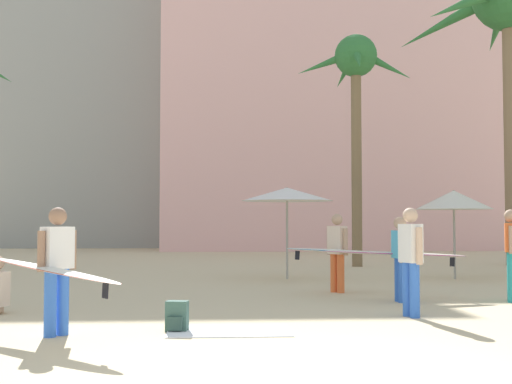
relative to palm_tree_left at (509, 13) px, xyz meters
The scene contains 14 objects.
ground 20.71m from the palm_tree_left, 120.58° to the right, with size 120.00×120.00×0.00m, color beige.
hotel_pink 16.57m from the palm_tree_left, 103.68° to the left, with size 18.70×10.59×17.15m, color beige.
hotel_tower_gray 27.58m from the palm_tree_left, 131.38° to the left, with size 14.59×9.75×22.58m, color gray.
palm_tree_left is the anchor object (origin of this frame).
palm_tree_right 6.18m from the palm_tree_left, behind, with size 4.06×4.00×7.98m.
cafe_umbrella_1 11.98m from the palm_tree_left, 149.84° to the right, with size 2.46×2.46×2.44m.
cafe_umbrella_3 9.58m from the palm_tree_left, 128.07° to the right, with size 2.03×2.03×2.36m.
beach_towel 18.95m from the palm_tree_left, 128.15° to the right, with size 1.70×0.96×0.01m, color white.
backpack 19.22m from the palm_tree_left, 130.16° to the right, with size 0.33×0.28×0.42m.
person_far_left 14.07m from the palm_tree_left, 133.00° to the right, with size 2.55×1.46×1.69m.
person_mid_center 14.56m from the palm_tree_left, 125.23° to the right, with size 3.04×0.99×1.61m.
person_near_left 20.11m from the palm_tree_left, 133.18° to the right, with size 2.28×2.18×1.71m.
person_near_right 13.84m from the palm_tree_left, 115.63° to the right, with size 0.36×0.59×1.75m.
person_far_right 16.17m from the palm_tree_left, 121.69° to the right, with size 0.32×0.61×1.74m.
Camera 1 is at (-1.03, -6.08, 1.52)m, focal length 45.41 mm.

